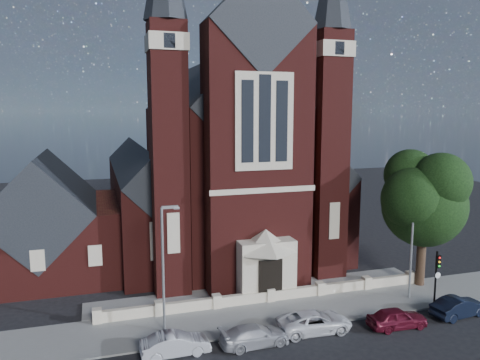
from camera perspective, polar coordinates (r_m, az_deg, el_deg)
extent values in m
plane|color=black|center=(42.66, -0.47, -10.39)|extent=(120.00, 120.00, 0.00)
cube|color=slate|center=(33.44, 4.95, -15.89)|extent=(60.00, 5.00, 0.12)
cube|color=slate|center=(36.87, 2.53, -13.49)|extent=(26.00, 3.00, 0.14)
cube|color=#B5A590|center=(35.14, 3.68, -14.64)|extent=(24.00, 0.40, 0.90)
cube|color=#471513|center=(50.49, -3.76, 0.71)|extent=(10.00, 30.00, 14.00)
cube|color=black|center=(50.04, -3.84, 8.68)|extent=(10.00, 30.20, 10.00)
cube|color=#471513|center=(48.83, -12.05, -3.30)|extent=(5.00, 26.00, 8.00)
cube|color=#471513|center=(52.29, 4.55, -2.36)|extent=(5.00, 26.00, 8.00)
cube|color=black|center=(48.19, -12.20, 1.37)|extent=(5.01, 26.20, 5.01)
cube|color=black|center=(51.69, 4.60, 2.00)|extent=(5.01, 26.20, 5.01)
cube|color=#471513|center=(35.35, 2.09, 2.32)|extent=(8.00, 3.00, 20.00)
cube|color=black|center=(35.71, 2.18, 18.49)|extent=(8.00, 3.20, 8.00)
cube|color=#B5A590|center=(33.71, 3.00, 7.13)|extent=(4.40, 0.15, 7.00)
cube|color=black|center=(33.64, 3.04, 7.47)|extent=(0.90, 0.08, 6.20)
cube|color=#B5A590|center=(35.22, 3.12, -10.74)|extent=(4.20, 2.00, 4.40)
cube|color=black|center=(34.50, 3.73, -12.22)|extent=(1.80, 0.12, 3.20)
cone|color=#B5A590|center=(34.56, 3.15, -7.29)|extent=(4.60, 4.60, 1.60)
cube|color=#471513|center=(34.75, -8.64, 2.13)|extent=(2.60, 2.60, 20.00)
cube|color=#B5A590|center=(34.88, -8.96, 16.15)|extent=(2.80, 2.80, 1.20)
cube|color=#471513|center=(38.87, 10.68, 2.73)|extent=(2.60, 2.60, 20.00)
cube|color=#B5A590|center=(38.98, 11.03, 15.26)|extent=(2.80, 2.80, 1.20)
cube|color=#471513|center=(43.24, -22.61, -6.64)|extent=(12.00, 12.00, 6.00)
cube|color=black|center=(42.60, -22.84, -2.74)|extent=(8.49, 12.20, 8.49)
cylinder|color=black|center=(39.88, 21.21, -8.56)|extent=(0.70, 0.70, 5.00)
sphere|color=black|center=(38.94, 21.52, -2.91)|extent=(6.40, 6.40, 6.40)
sphere|color=black|center=(37.96, 23.28, -0.22)|extent=(4.40, 4.40, 4.40)
cylinder|color=gray|center=(29.56, -9.36, -10.95)|extent=(0.16, 0.16, 8.00)
cube|color=gray|center=(28.56, -8.55, -3.29)|extent=(1.00, 0.15, 0.18)
cube|color=gray|center=(28.64, -7.76, -3.40)|extent=(0.35, 0.22, 0.12)
cylinder|color=gray|center=(36.46, 20.19, -7.62)|extent=(0.16, 0.16, 8.00)
cube|color=gray|center=(35.91, 21.14, -1.37)|extent=(1.00, 0.15, 0.18)
cube|color=gray|center=(36.17, 21.63, -1.46)|extent=(0.35, 0.22, 0.12)
cylinder|color=black|center=(36.55, 22.74, -11.01)|extent=(0.14, 0.14, 4.00)
cube|color=black|center=(36.04, 23.02, -9.12)|extent=(0.28, 0.22, 0.90)
sphere|color=red|center=(35.87, 23.18, -8.72)|extent=(0.14, 0.14, 0.14)
sphere|color=#CC8C0C|center=(35.95, 23.15, -9.18)|extent=(0.14, 0.14, 0.14)
sphere|color=#0C9919|center=(36.04, 23.12, -9.63)|extent=(0.14, 0.14, 0.14)
imported|color=#A8A9AF|center=(28.33, -7.90, -19.20)|extent=(3.98, 1.48, 1.30)
imported|color=#A0A1A7|center=(29.10, 1.80, -18.41)|extent=(4.32, 1.94, 1.23)
imported|color=white|center=(30.98, 9.08, -16.69)|extent=(4.83, 2.37, 1.32)
imported|color=#590F1F|center=(32.68, 18.60, -15.65)|extent=(3.93, 1.72, 1.32)
imported|color=black|center=(35.81, 25.15, -13.82)|extent=(4.25, 1.92, 1.35)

